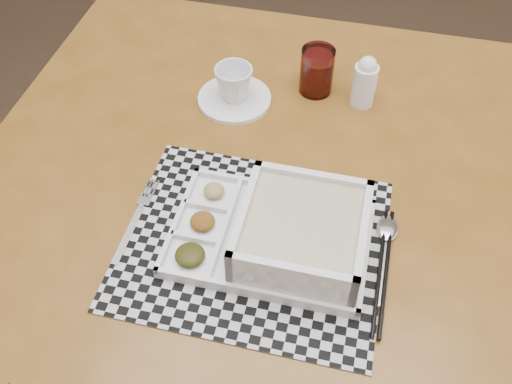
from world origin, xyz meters
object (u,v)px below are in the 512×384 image
serving_tray (292,235)px  juice_glass (317,72)px  cup (234,83)px  creamer_bottle (365,82)px  dining_table (270,219)px

serving_tray → juice_glass: (-0.03, 0.41, 0.01)m
cup → juice_glass: (0.15, 0.07, -0.00)m
cup → juice_glass: bearing=34.7°
creamer_bottle → dining_table: bearing=-114.7°
dining_table → creamer_bottle: 0.33m
creamer_bottle → serving_tray: bearing=-99.7°
juice_glass → creamer_bottle: creamer_bottle is taller
dining_table → creamer_bottle: (0.13, 0.27, 0.14)m
cup → juice_glass: juice_glass is taller
dining_table → serving_tray: bearing=-62.8°
juice_glass → serving_tray: bearing=-85.5°
dining_table → cup: size_ratio=14.63×
serving_tray → cup: (-0.19, 0.33, 0.01)m
dining_table → juice_glass: 0.32m
cup → creamer_bottle: (0.25, 0.06, 0.01)m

